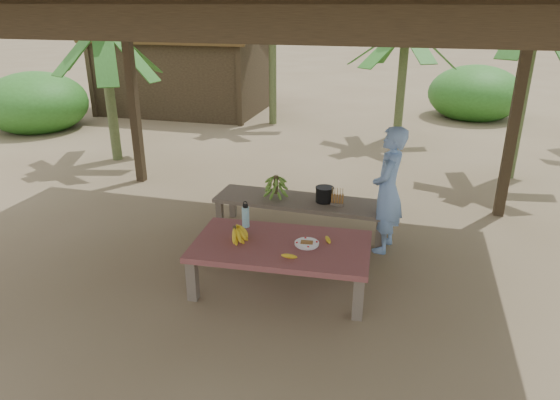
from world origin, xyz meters
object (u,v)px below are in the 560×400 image
(bench, at_px, (301,204))
(woman, at_px, (388,190))
(ripe_banana_bunch, at_px, (235,232))
(cooking_pot, at_px, (325,195))
(work_table, at_px, (281,249))
(plate, at_px, (307,244))
(water_flask, at_px, (246,216))

(bench, distance_m, woman, 1.16)
(ripe_banana_bunch, xyz_separation_m, cooking_pot, (0.69, 1.41, -0.04))
(work_table, distance_m, bench, 1.36)
(work_table, xyz_separation_m, plate, (0.26, 0.03, 0.08))
(bench, xyz_separation_m, water_flask, (-0.38, -1.06, 0.23))
(water_flask, bearing_deg, bench, 70.09)
(water_flask, height_order, woman, woman)
(work_table, height_order, ripe_banana_bunch, ripe_banana_bunch)
(water_flask, xyz_separation_m, cooking_pot, (0.68, 1.07, -0.08))
(work_table, relative_size, water_flask, 6.16)
(woman, bearing_deg, cooking_pot, -97.40)
(work_table, distance_m, cooking_pot, 1.39)
(cooking_pot, bearing_deg, work_table, -98.21)
(cooking_pot, distance_m, woman, 0.84)
(ripe_banana_bunch, distance_m, woman, 1.90)
(bench, relative_size, woman, 1.46)
(ripe_banana_bunch, bearing_deg, work_table, 4.12)
(woman, bearing_deg, water_flask, -51.39)
(woman, bearing_deg, work_table, -31.90)
(plate, height_order, woman, woman)
(work_table, bearing_deg, plate, 3.49)
(work_table, xyz_separation_m, cooking_pot, (0.20, 1.37, 0.11))
(woman, bearing_deg, ripe_banana_bunch, -42.61)
(water_flask, distance_m, cooking_pot, 1.27)
(work_table, height_order, bench, work_table)
(water_flask, xyz_separation_m, woman, (1.46, 0.85, 0.13))
(work_table, height_order, water_flask, water_flask)
(water_flask, bearing_deg, woman, 30.27)
(bench, xyz_separation_m, ripe_banana_bunch, (-0.39, -1.39, 0.19))
(cooking_pot, height_order, woman, woman)
(bench, xyz_separation_m, woman, (1.08, -0.20, 0.36))
(water_flask, bearing_deg, work_table, -32.03)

